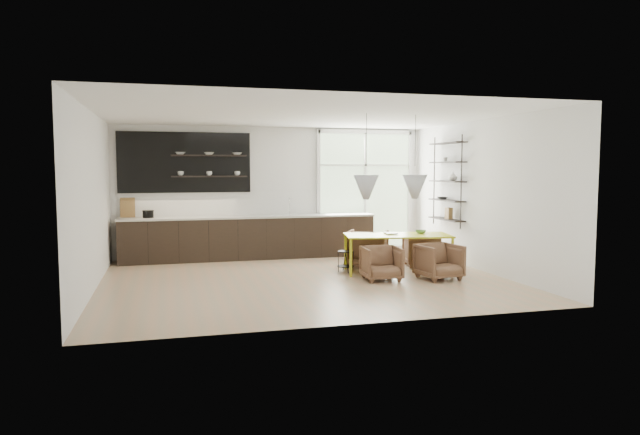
# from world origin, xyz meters

# --- Properties ---
(room) EXTENTS (7.02, 6.01, 2.91)m
(room) POSITION_xyz_m (0.58, 1.10, 1.46)
(room) COLOR tan
(room) RESTS_ON ground
(kitchen_run) EXTENTS (5.54, 0.69, 2.75)m
(kitchen_run) POSITION_xyz_m (-0.69, 2.69, 0.60)
(kitchen_run) COLOR black
(kitchen_run) RESTS_ON ground
(right_shelving) EXTENTS (0.26, 1.22, 1.90)m
(right_shelving) POSITION_xyz_m (3.36, 1.17, 1.65)
(right_shelving) COLOR black
(right_shelving) RESTS_ON ground
(dining_table) EXTENTS (2.11, 1.24, 0.72)m
(dining_table) POSITION_xyz_m (1.86, 0.28, 0.67)
(dining_table) COLOR #C5CA15
(dining_table) RESTS_ON ground
(armchair_back_left) EXTENTS (1.07, 1.08, 0.73)m
(armchair_back_left) POSITION_xyz_m (1.55, 1.07, 0.37)
(armchair_back_left) COLOR brown
(armchair_back_left) RESTS_ON ground
(armchair_back_right) EXTENTS (0.78, 0.79, 0.61)m
(armchair_back_right) POSITION_xyz_m (2.61, 0.83, 0.31)
(armchair_back_right) COLOR brown
(armchair_back_right) RESTS_ON ground
(armchair_front_left) EXTENTS (0.69, 0.70, 0.60)m
(armchair_front_left) POSITION_xyz_m (1.29, -0.37, 0.30)
(armchair_front_left) COLOR brown
(armchair_front_left) RESTS_ON ground
(armchair_front_right) EXTENTS (0.77, 0.78, 0.63)m
(armchair_front_right) POSITION_xyz_m (2.32, -0.55, 0.32)
(armchair_front_right) COLOR brown
(armchair_front_right) RESTS_ON ground
(wire_stool) EXTENTS (0.32, 0.32, 0.40)m
(wire_stool) POSITION_xyz_m (0.92, 0.54, 0.26)
(wire_stool) COLOR black
(wire_stool) RESTS_ON ground
(table_book) EXTENTS (0.25, 0.32, 0.03)m
(table_book) POSITION_xyz_m (1.67, 0.41, 0.74)
(table_book) COLOR white
(table_book) RESTS_ON dining_table
(table_bowl) EXTENTS (0.24, 0.24, 0.06)m
(table_bowl) POSITION_xyz_m (2.37, 0.34, 0.75)
(table_bowl) COLOR #58854C
(table_bowl) RESTS_ON dining_table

